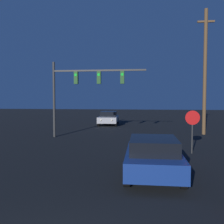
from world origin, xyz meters
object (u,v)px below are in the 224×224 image
object	(u,v)px
car_near	(153,156)
car_far	(109,118)
stop_sign	(192,123)
utility_pole	(205,71)
traffic_signal_mast	(82,84)

from	to	relation	value
car_near	car_far	distance (m)	17.76
car_near	stop_sign	xyz separation A→B (m)	(2.20, 4.08, 0.81)
car_near	stop_sign	size ratio (longest dim) A/B	1.80
car_far	utility_pole	bearing A→B (deg)	142.77
stop_sign	traffic_signal_mast	bearing A→B (deg)	146.71
car_near	utility_pole	bearing A→B (deg)	68.22
car_far	traffic_signal_mast	size ratio (longest dim) A/B	0.60
car_near	car_far	xyz separation A→B (m)	(-3.93, 17.32, 0.00)
car_near	traffic_signal_mast	distance (m)	10.31
car_near	utility_pole	world-z (taller)	utility_pole
stop_sign	utility_pole	world-z (taller)	utility_pole
traffic_signal_mast	utility_pole	distance (m)	9.66
car_near	utility_pole	xyz separation A→B (m)	(4.51, 11.25, 4.27)
car_near	car_far	world-z (taller)	same
car_near	stop_sign	bearing A→B (deg)	61.80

